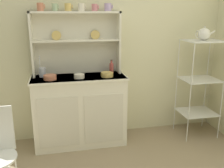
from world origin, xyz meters
TOP-DOWN VIEW (x-y plane):
  - wall_back at (0.00, 1.62)m, footprint 3.84×0.05m
  - hutch_cabinet at (-0.31, 1.37)m, footprint 1.12×0.45m
  - hutch_shelf_unit at (-0.31, 1.53)m, footprint 1.05×0.18m
  - bakers_rack at (1.23, 1.29)m, footprint 0.46×0.40m
  - cup_terracotta_0 at (-0.69, 1.49)m, footprint 0.09×0.08m
  - cup_sage_1 at (-0.54, 1.49)m, footprint 0.08×0.07m
  - cup_gold_2 at (-0.39, 1.49)m, footprint 0.09×0.08m
  - cup_cream_3 at (-0.24, 1.49)m, footprint 0.09×0.08m
  - cup_rose_4 at (-0.08, 1.49)m, footprint 0.08×0.07m
  - cup_lilac_5 at (0.08, 1.49)m, footprint 0.10×0.08m
  - bowl_mixing_large at (-0.63, 1.29)m, footprint 0.14×0.14m
  - bowl_floral_medium at (-0.31, 1.29)m, footprint 0.12×0.12m
  - bowl_cream_small at (0.02, 1.29)m, footprint 0.14×0.14m
  - jam_bottle at (0.11, 1.45)m, footprint 0.05×0.05m
  - utensil_jar at (-0.72, 1.45)m, footprint 0.08×0.08m
  - porcelain_teapot at (1.23, 1.29)m, footprint 0.24×0.15m

SIDE VIEW (x-z plane):
  - hutch_cabinet at x=-0.31m, z-range 0.01..0.87m
  - bakers_rack at x=1.23m, z-range 0.16..1.42m
  - bowl_floral_medium at x=-0.31m, z-range 0.86..0.91m
  - bowl_cream_small at x=0.02m, z-range 0.86..0.91m
  - bowl_mixing_large at x=-0.63m, z-range 0.86..0.92m
  - utensil_jar at x=-0.72m, z-range 0.79..1.04m
  - jam_bottle at x=0.11m, z-range 0.84..1.02m
  - wall_back at x=0.00m, z-range 0.00..2.50m
  - hutch_shelf_unit at x=-0.31m, z-range 0.92..1.67m
  - porcelain_teapot at x=1.23m, z-range 1.25..1.42m
  - cup_rose_4 at x=-0.08m, z-range 1.61..1.69m
  - cup_sage_1 at x=-0.54m, z-range 1.61..1.69m
  - cup_gold_2 at x=-0.39m, z-range 1.61..1.69m
  - cup_cream_3 at x=-0.24m, z-range 1.61..1.69m
  - cup_terracotta_0 at x=-0.69m, z-range 1.61..1.70m
  - cup_lilac_5 at x=0.08m, z-range 1.61..1.70m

